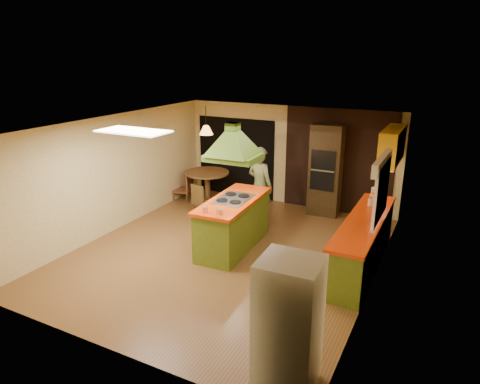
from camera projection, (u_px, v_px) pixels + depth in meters
The scene contains 21 objects.
ground at pixel (228, 252), 8.39m from camera, with size 6.50×6.50×0.00m, color brown.
room_walls at pixel (227, 191), 8.00m from camera, with size 5.50×6.50×6.50m.
ceiling_plane at pixel (226, 125), 7.61m from camera, with size 6.50×6.50×0.00m, color silver.
brick_panel at pixel (338, 162), 10.19m from camera, with size 2.64×0.03×2.50m, color #381E14.
nook_opening at pixel (236, 157), 11.44m from camera, with size 2.20×0.03×2.10m, color black.
right_counter at pixel (363, 243), 7.69m from camera, with size 0.62×3.05×0.92m.
upper_cabinets at pixel (392, 146), 8.53m from camera, with size 0.34×1.40×0.70m, color yellow.
window_right at pixel (382, 178), 7.01m from camera, with size 0.12×1.35×1.06m.
fluor_panel at pixel (133, 131), 7.07m from camera, with size 1.20×0.60×0.03m, color white.
kitchen_island at pixel (233, 223), 8.44m from camera, with size 0.92×2.08×1.03m.
range_hood at pixel (233, 136), 7.90m from camera, with size 1.00×0.73×0.79m.
man at pixel (260, 186), 9.51m from camera, with size 0.65×0.43×1.79m, color brown.
refrigerator at pixel (288, 326), 4.78m from camera, with size 0.67×0.63×1.63m, color white.
wall_oven at pixel (326, 170), 10.09m from camera, with size 0.75×0.63×2.18m.
dining_table at pixel (207, 181), 10.98m from camera, with size 1.11×1.11×0.83m.
chair_left at pixel (183, 185), 11.26m from camera, with size 0.44×0.44×0.81m, color brown, non-canonical shape.
chair_near at pixel (203, 198), 10.39m from camera, with size 0.40×0.40×0.72m, color brown, non-canonical shape.
pendant_lamp at pixel (206, 130), 10.58m from camera, with size 0.34×0.34×0.22m, color #FF9E3F.
canister_large at pixel (375, 194), 8.53m from camera, with size 0.17×0.17×0.24m, color #F3E4C3.
canister_medium at pixel (373, 199), 8.35m from camera, with size 0.12×0.12×0.17m, color #FFF3CD.
canister_small at pixel (371, 202), 8.19m from camera, with size 0.11×0.11×0.15m, color #FCEACB.
Camera 1 is at (3.67, -6.67, 3.73)m, focal length 32.00 mm.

